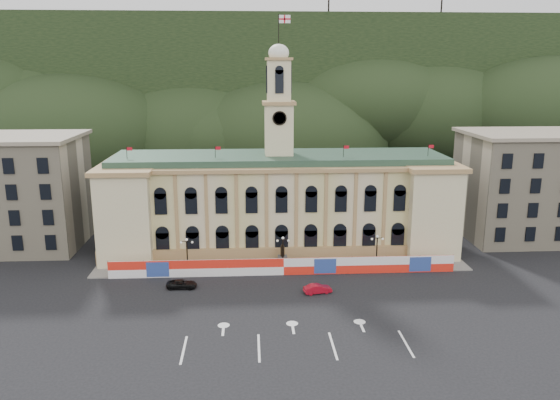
{
  "coord_description": "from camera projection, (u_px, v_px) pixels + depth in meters",
  "views": [
    {
      "loc": [
        -4.75,
        -59.02,
        29.18
      ],
      "look_at": [
        -0.37,
        18.0,
        10.44
      ],
      "focal_mm": 35.0,
      "sensor_mm": 36.0,
      "label": 1
    }
  ],
  "objects": [
    {
      "name": "statue",
      "position": [
        282.0,
        260.0,
        81.59
      ],
      "size": [
        1.4,
        1.4,
        3.72
      ],
      "color": "#595651",
      "rests_on": "ground"
    },
    {
      "name": "red_sedan",
      "position": [
        318.0,
        289.0,
        72.42
      ],
      "size": [
        2.79,
        4.26,
        1.23
      ],
      "primitive_type": "imported",
      "rotation": [
        0.0,
        0.0,
        1.77
      ],
      "color": "#A40B1B",
      "rests_on": "ground"
    },
    {
      "name": "hoarding_fence",
      "position": [
        284.0,
        266.0,
        78.73
      ],
      "size": [
        50.0,
        0.44,
        2.5
      ],
      "color": "red",
      "rests_on": "ground"
    },
    {
      "name": "pavement",
      "position": [
        283.0,
        268.0,
        81.61
      ],
      "size": [
        56.0,
        5.5,
        0.16
      ],
      "primitive_type": "cube",
      "color": "slate",
      "rests_on": "ground"
    },
    {
      "name": "lane_markings",
      "position": [
        295.0,
        342.0,
        59.55
      ],
      "size": [
        26.0,
        10.0,
        0.02
      ],
      "primitive_type": null,
      "color": "white",
      "rests_on": "ground"
    },
    {
      "name": "city_hall",
      "position": [
        279.0,
        201.0,
        89.36
      ],
      "size": [
        56.2,
        17.6,
        37.1
      ],
      "color": "beige",
      "rests_on": "ground"
    },
    {
      "name": "side_building_right",
      "position": [
        525.0,
        185.0,
        94.59
      ],
      "size": [
        21.0,
        17.0,
        18.6
      ],
      "color": "#BCAE91",
      "rests_on": "ground"
    },
    {
      "name": "side_building_left",
      "position": [
        18.0,
        192.0,
        89.84
      ],
      "size": [
        21.0,
        17.0,
        18.6
      ],
      "color": "#BCAE91",
      "rests_on": "ground"
    },
    {
      "name": "lamp_left",
      "position": [
        187.0,
        252.0,
        79.4
      ],
      "size": [
        1.96,
        0.44,
        5.15
      ],
      "color": "black",
      "rests_on": "ground"
    },
    {
      "name": "lamp_right",
      "position": [
        377.0,
        248.0,
        80.95
      ],
      "size": [
        1.96,
        0.44,
        5.15
      ],
      "color": "black",
      "rests_on": "ground"
    },
    {
      "name": "hill_ridge",
      "position": [
        263.0,
        98.0,
        178.16
      ],
      "size": [
        230.0,
        80.0,
        64.0
      ],
      "color": "black",
      "rests_on": "ground"
    },
    {
      "name": "black_suv",
      "position": [
        182.0,
        284.0,
        74.08
      ],
      "size": [
        2.22,
        4.26,
        1.14
      ],
      "primitive_type": "imported",
      "rotation": [
        0.0,
        0.0,
        1.53
      ],
      "color": "black",
      "rests_on": "ground"
    },
    {
      "name": "ground",
      "position": [
        292.0,
        322.0,
        64.41
      ],
      "size": [
        260.0,
        260.0,
        0.0
      ],
      "primitive_type": "plane",
      "color": "black",
      "rests_on": "ground"
    },
    {
      "name": "lamp_center",
      "position": [
        283.0,
        250.0,
        80.17
      ],
      "size": [
        1.96,
        0.44,
        5.15
      ],
      "color": "black",
      "rests_on": "ground"
    }
  ]
}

